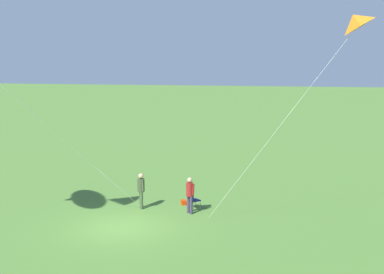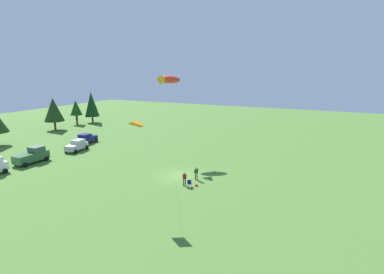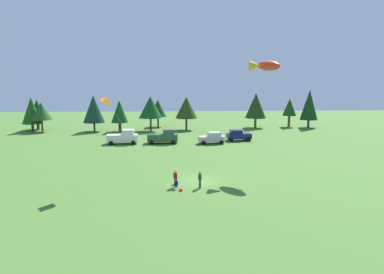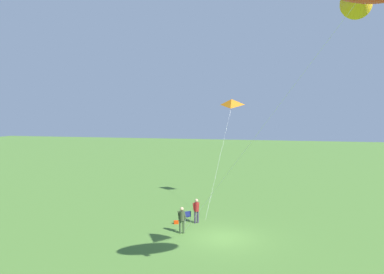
{
  "view_description": "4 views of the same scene",
  "coord_description": "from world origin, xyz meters",
  "px_view_note": "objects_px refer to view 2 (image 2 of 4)",
  "views": [
    {
      "loc": [
        -5.97,
        21.52,
        7.86
      ],
      "look_at": [
        -2.61,
        -3.46,
        3.45
      ],
      "focal_mm": 50.0,
      "sensor_mm": 36.0,
      "label": 1
    },
    {
      "loc": [
        -33.08,
        -18.1,
        13.7
      ],
      "look_at": [
        -0.6,
        -2.36,
        5.66
      ],
      "focal_mm": 28.0,
      "sensor_mm": 36.0,
      "label": 2
    },
    {
      "loc": [
        -2.9,
        -38.88,
        11.09
      ],
      "look_at": [
        -0.94,
        -1.27,
        4.94
      ],
      "focal_mm": 35.0,
      "sensor_mm": 36.0,
      "label": 3
    },
    {
      "loc": [
        22.91,
        3.22,
        8.0
      ],
      "look_at": [
        -1.06,
        -2.3,
        6.26
      ],
      "focal_mm": 35.0,
      "sensor_mm": 36.0,
      "label": 4
    }
  ],
  "objects_px": {
    "truck_green_flatbed": "(32,156)",
    "car_silver_compact": "(77,145)",
    "backpack_on_grass": "(196,185)",
    "folding_chair": "(190,183)",
    "kite_delta_orange": "(138,123)",
    "car_navy_hatch": "(86,138)",
    "kite_large_fish": "(167,79)",
    "person_kite_flyer": "(196,172)",
    "person_spectator": "(184,178)"
  },
  "relations": [
    {
      "from": "truck_green_flatbed",
      "to": "car_silver_compact",
      "type": "relative_size",
      "value": 1.14
    },
    {
      "from": "backpack_on_grass",
      "to": "truck_green_flatbed",
      "type": "relative_size",
      "value": 0.06
    },
    {
      "from": "truck_green_flatbed",
      "to": "folding_chair",
      "type": "bearing_deg",
      "value": -86.51
    },
    {
      "from": "truck_green_flatbed",
      "to": "kite_delta_orange",
      "type": "xyz_separation_m",
      "value": [
        -4.96,
        -23.44,
        7.61
      ]
    },
    {
      "from": "car_navy_hatch",
      "to": "kite_large_fish",
      "type": "relative_size",
      "value": 0.33
    },
    {
      "from": "person_kite_flyer",
      "to": "folding_chair",
      "type": "distance_m",
      "value": 2.54
    },
    {
      "from": "truck_green_flatbed",
      "to": "kite_large_fish",
      "type": "height_order",
      "value": "kite_large_fish"
    },
    {
      "from": "person_kite_flyer",
      "to": "truck_green_flatbed",
      "type": "relative_size",
      "value": 0.35
    },
    {
      "from": "car_navy_hatch",
      "to": "kite_delta_orange",
      "type": "height_order",
      "value": "kite_delta_orange"
    },
    {
      "from": "person_kite_flyer",
      "to": "person_spectator",
      "type": "relative_size",
      "value": 1.0
    },
    {
      "from": "person_spectator",
      "to": "backpack_on_grass",
      "type": "distance_m",
      "value": 1.71
    },
    {
      "from": "person_spectator",
      "to": "kite_large_fish",
      "type": "relative_size",
      "value": 0.13
    },
    {
      "from": "car_silver_compact",
      "to": "kite_delta_orange",
      "type": "relative_size",
      "value": 0.48
    },
    {
      "from": "person_kite_flyer",
      "to": "car_silver_compact",
      "type": "xyz_separation_m",
      "value": [
        3.84,
        24.77,
        -0.07
      ]
    },
    {
      "from": "truck_green_flatbed",
      "to": "kite_large_fish",
      "type": "xyz_separation_m",
      "value": [
        12.66,
        -16.49,
        11.21
      ]
    },
    {
      "from": "person_kite_flyer",
      "to": "car_navy_hatch",
      "type": "bearing_deg",
      "value": -128.46
    },
    {
      "from": "person_kite_flyer",
      "to": "truck_green_flatbed",
      "type": "bearing_deg",
      "value": -101.53
    },
    {
      "from": "car_navy_hatch",
      "to": "kite_large_fish",
      "type": "height_order",
      "value": "kite_large_fish"
    },
    {
      "from": "truck_green_flatbed",
      "to": "car_silver_compact",
      "type": "distance_m",
      "value": 8.07
    },
    {
      "from": "person_spectator",
      "to": "car_silver_compact",
      "type": "relative_size",
      "value": 0.39
    },
    {
      "from": "car_navy_hatch",
      "to": "person_kite_flyer",
      "type": "bearing_deg",
      "value": 69.44
    },
    {
      "from": "kite_large_fish",
      "to": "person_kite_flyer",
      "type": "bearing_deg",
      "value": -133.2
    },
    {
      "from": "person_kite_flyer",
      "to": "truck_green_flatbed",
      "type": "height_order",
      "value": "truck_green_flatbed"
    },
    {
      "from": "truck_green_flatbed",
      "to": "car_silver_compact",
      "type": "height_order",
      "value": "truck_green_flatbed"
    },
    {
      "from": "person_kite_flyer",
      "to": "car_silver_compact",
      "type": "distance_m",
      "value": 25.06
    },
    {
      "from": "person_spectator",
      "to": "kite_large_fish",
      "type": "distance_m",
      "value": 17.87
    },
    {
      "from": "kite_delta_orange",
      "to": "car_silver_compact",
      "type": "bearing_deg",
      "value": 60.21
    },
    {
      "from": "kite_delta_orange",
      "to": "person_kite_flyer",
      "type": "bearing_deg",
      "value": -12.71
    },
    {
      "from": "car_navy_hatch",
      "to": "kite_delta_orange",
      "type": "distance_m",
      "value": 31.92
    },
    {
      "from": "kite_large_fish",
      "to": "kite_delta_orange",
      "type": "bearing_deg",
      "value": -158.47
    },
    {
      "from": "person_kite_flyer",
      "to": "person_spectator",
      "type": "bearing_deg",
      "value": -31.25
    },
    {
      "from": "person_spectator",
      "to": "backpack_on_grass",
      "type": "bearing_deg",
      "value": 66.76
    },
    {
      "from": "folding_chair",
      "to": "backpack_on_grass",
      "type": "bearing_deg",
      "value": 87.03
    },
    {
      "from": "person_kite_flyer",
      "to": "kite_delta_orange",
      "type": "distance_m",
      "value": 12.13
    },
    {
      "from": "folding_chair",
      "to": "kite_delta_orange",
      "type": "relative_size",
      "value": 0.09
    },
    {
      "from": "kite_delta_orange",
      "to": "folding_chair",
      "type": "bearing_deg",
      "value": -19.17
    },
    {
      "from": "truck_green_flatbed",
      "to": "kite_delta_orange",
      "type": "distance_m",
      "value": 25.13
    },
    {
      "from": "car_silver_compact",
      "to": "kite_large_fish",
      "type": "relative_size",
      "value": 0.34
    },
    {
      "from": "person_spectator",
      "to": "kite_delta_orange",
      "type": "distance_m",
      "value": 10.34
    },
    {
      "from": "truck_green_flatbed",
      "to": "kite_large_fish",
      "type": "bearing_deg",
      "value": -52.84
    },
    {
      "from": "truck_green_flatbed",
      "to": "kite_large_fish",
      "type": "relative_size",
      "value": 0.39
    },
    {
      "from": "folding_chair",
      "to": "kite_delta_orange",
      "type": "height_order",
      "value": "kite_delta_orange"
    },
    {
      "from": "person_spectator",
      "to": "backpack_on_grass",
      "type": "relative_size",
      "value": 5.44
    },
    {
      "from": "person_spectator",
      "to": "car_navy_hatch",
      "type": "distance_m",
      "value": 29.13
    },
    {
      "from": "person_spectator",
      "to": "kite_large_fish",
      "type": "bearing_deg",
      "value": 174.76
    },
    {
      "from": "person_spectator",
      "to": "person_kite_flyer",
      "type": "bearing_deg",
      "value": 126.19
    },
    {
      "from": "folding_chair",
      "to": "car_silver_compact",
      "type": "relative_size",
      "value": 0.19
    },
    {
      "from": "car_navy_hatch",
      "to": "truck_green_flatbed",
      "type": "bearing_deg",
      "value": 5.33
    },
    {
      "from": "person_kite_flyer",
      "to": "kite_large_fish",
      "type": "bearing_deg",
      "value": -154.08
    },
    {
      "from": "backpack_on_grass",
      "to": "kite_delta_orange",
      "type": "distance_m",
      "value": 11.62
    }
  ]
}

